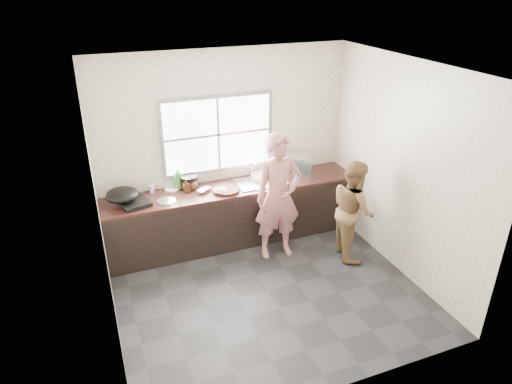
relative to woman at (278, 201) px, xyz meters
name	(u,v)px	position (x,y,z in m)	size (l,w,h in m)	color
floor	(268,291)	(-0.45, -0.74, -0.82)	(3.60, 3.20, 0.01)	#29292B
ceiling	(271,69)	(-0.45, -0.74, 1.89)	(3.60, 3.20, 0.01)	silver
wall_back	(225,147)	(-0.45, 0.87, 0.53)	(3.60, 0.01, 2.70)	beige
wall_left	(100,222)	(-2.26, -0.74, 0.53)	(0.01, 3.20, 2.70)	beige
wall_right	(403,170)	(1.35, -0.74, 0.53)	(0.01, 3.20, 2.70)	beige
wall_front	(345,272)	(-0.45, -2.34, 0.53)	(3.60, 0.01, 2.70)	beige
cabinet	(233,215)	(-0.45, 0.55, -0.41)	(3.60, 0.62, 0.82)	black
countertop	(233,188)	(-0.45, 0.55, 0.02)	(3.60, 0.64, 0.04)	#341A15
sink	(256,183)	(-0.10, 0.55, 0.05)	(0.55, 0.45, 0.02)	silver
faucet	(251,168)	(-0.10, 0.75, 0.19)	(0.02, 0.02, 0.30)	silver
window_frame	(218,134)	(-0.55, 0.85, 0.73)	(1.60, 0.05, 1.10)	#9EA0A5
window_glazing	(218,135)	(-0.55, 0.83, 0.73)	(1.50, 0.01, 1.00)	white
woman	(278,201)	(0.00, 0.00, 0.00)	(0.60, 0.39, 1.64)	#C57679
person_side	(353,209)	(0.93, -0.38, -0.12)	(0.68, 0.53, 1.39)	brown
cutting_board	(226,190)	(-0.58, 0.45, 0.06)	(0.37, 0.37, 0.04)	black
cleaver	(204,189)	(-0.87, 0.54, 0.08)	(0.21, 0.11, 0.01)	#B5B9BD
bowl_mince	(220,191)	(-0.67, 0.44, 0.07)	(0.19, 0.19, 0.05)	white
bowl_crabs	(261,178)	(0.00, 0.63, 0.08)	(0.21, 0.21, 0.07)	white
bowl_held	(283,184)	(0.23, 0.34, 0.07)	(0.18, 0.18, 0.06)	white
black_pot	(189,182)	(-1.02, 0.75, 0.13)	(0.25, 0.25, 0.18)	black
plate_food	(172,189)	(-1.26, 0.78, 0.05)	(0.21, 0.21, 0.02)	white
bottle_green	(178,177)	(-1.16, 0.78, 0.21)	(0.13, 0.13, 0.33)	green
bottle_brown_tall	(186,186)	(-1.09, 0.63, 0.13)	(0.08, 0.09, 0.19)	#3E210F
bottle_brown_short	(192,183)	(-0.99, 0.68, 0.13)	(0.14, 0.14, 0.18)	#4A2A12
glass_jar	(152,189)	(-1.53, 0.78, 0.09)	(0.07, 0.07, 0.10)	silver
burner	(135,203)	(-1.80, 0.49, 0.07)	(0.35, 0.35, 0.05)	black
wok	(122,195)	(-1.94, 0.56, 0.18)	(0.42, 0.42, 0.16)	black
dish_rack	(296,166)	(0.53, 0.57, 0.20)	(0.42, 0.30, 0.32)	silver
pot_lid_left	(128,202)	(-1.88, 0.60, 0.05)	(0.27, 0.27, 0.01)	silver
pot_lid_right	(166,201)	(-1.40, 0.45, 0.05)	(0.25, 0.25, 0.01)	silver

